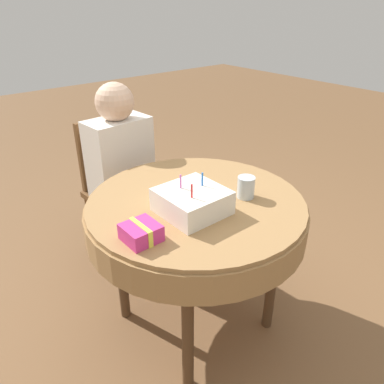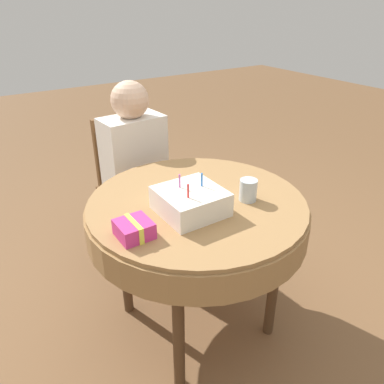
{
  "view_description": "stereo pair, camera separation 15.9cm",
  "coord_description": "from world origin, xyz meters",
  "px_view_note": "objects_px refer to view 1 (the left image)",
  "views": [
    {
      "loc": [
        -0.94,
        -1.1,
        1.53
      ],
      "look_at": [
        -0.04,
        -0.02,
        0.79
      ],
      "focal_mm": 35.0,
      "sensor_mm": 36.0,
      "label": 1
    },
    {
      "loc": [
        -0.81,
        -1.2,
        1.53
      ],
      "look_at": [
        -0.04,
        -0.02,
        0.79
      ],
      "focal_mm": 35.0,
      "sensor_mm": 36.0,
      "label": 2
    }
  ],
  "objects_px": {
    "person": "(122,158)",
    "drinking_glass": "(246,187)",
    "gift_box": "(141,233)",
    "chair": "(117,184)",
    "birthday_cake": "(192,201)"
  },
  "relations": [
    {
      "from": "person",
      "to": "drinking_glass",
      "type": "relative_size",
      "value": 11.42
    },
    {
      "from": "gift_box",
      "to": "chair",
      "type": "bearing_deg",
      "value": 66.77
    },
    {
      "from": "birthday_cake",
      "to": "gift_box",
      "type": "distance_m",
      "value": 0.28
    },
    {
      "from": "person",
      "to": "birthday_cake",
      "type": "distance_m",
      "value": 0.83
    },
    {
      "from": "birthday_cake",
      "to": "drinking_glass",
      "type": "distance_m",
      "value": 0.27
    },
    {
      "from": "drinking_glass",
      "to": "birthday_cake",
      "type": "bearing_deg",
      "value": 168.95
    },
    {
      "from": "person",
      "to": "drinking_glass",
      "type": "bearing_deg",
      "value": -85.41
    },
    {
      "from": "chair",
      "to": "drinking_glass",
      "type": "height_order",
      "value": "chair"
    },
    {
      "from": "chair",
      "to": "person",
      "type": "height_order",
      "value": "person"
    },
    {
      "from": "chair",
      "to": "person",
      "type": "xyz_separation_m",
      "value": [
        0.01,
        -0.09,
        0.21
      ]
    },
    {
      "from": "birthday_cake",
      "to": "gift_box",
      "type": "height_order",
      "value": "birthday_cake"
    },
    {
      "from": "drinking_glass",
      "to": "gift_box",
      "type": "relative_size",
      "value": 0.74
    },
    {
      "from": "person",
      "to": "gift_box",
      "type": "height_order",
      "value": "person"
    },
    {
      "from": "birthday_cake",
      "to": "drinking_glass",
      "type": "relative_size",
      "value": 2.59
    },
    {
      "from": "person",
      "to": "gift_box",
      "type": "xyz_separation_m",
      "value": [
        -0.41,
        -0.85,
        0.08
      ]
    }
  ]
}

